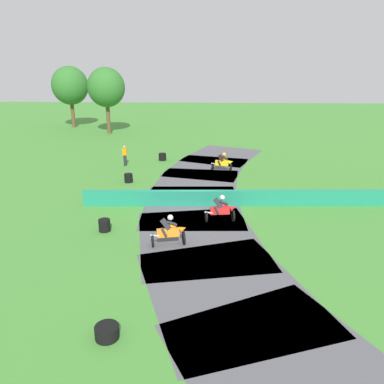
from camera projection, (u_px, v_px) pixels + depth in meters
ground_plane at (191, 205)px, 21.59m from camera, size 120.00×120.00×0.00m
track_asphalt at (213, 205)px, 21.60m from camera, size 10.35×33.66×0.01m
safety_barrier at (274, 198)px, 21.46m from camera, size 21.83×1.34×0.90m
motorcycle_lead_yellow at (223, 162)px, 28.39m from camera, size 1.71×0.93×1.42m
motorcycle_chase_red at (221, 209)px, 19.28m from camera, size 1.67×0.90×1.43m
motorcycle_trailing_orange at (170, 231)px, 16.79m from camera, size 1.68×1.05×1.43m
tire_stack_near at (162, 157)px, 31.57m from camera, size 0.63×0.63×0.60m
tire_stack_mid_a at (129, 178)px, 25.73m from camera, size 0.57×0.57×0.60m
tire_stack_mid_b at (104, 225)px, 18.21m from camera, size 0.57×0.57×0.60m
tire_stack_far at (107, 332)px, 11.12m from camera, size 0.72×0.72×0.40m
track_marshal at (125, 156)px, 29.74m from camera, size 0.34×0.24×1.63m
tree_far_left at (70, 86)px, 46.41m from camera, size 4.43×4.43×7.48m
tree_far_right at (106, 88)px, 42.08m from camera, size 4.16×4.16×7.39m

